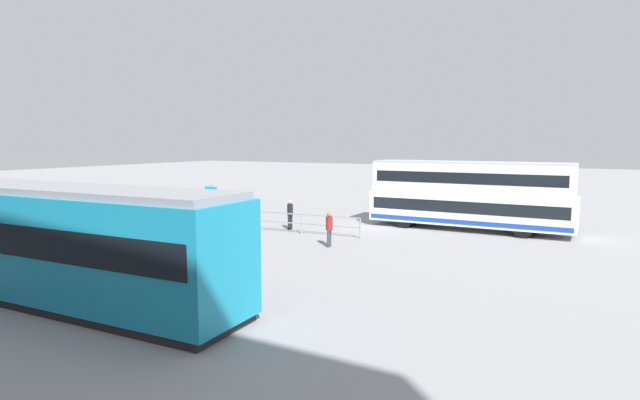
{
  "coord_description": "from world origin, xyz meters",
  "views": [
    {
      "loc": [
        -10.12,
        27.7,
        4.88
      ],
      "look_at": [
        0.24,
        7.73,
        2.32
      ],
      "focal_mm": 28.35,
      "sensor_mm": 36.0,
      "label": 1
    }
  ],
  "objects_px": {
    "tram_yellow": "(45,240)",
    "pedestrian_near_railing": "(290,213)",
    "double_decker_bus": "(469,195)",
    "pedestrian_crossing": "(329,227)",
    "info_sign": "(211,199)"
  },
  "relations": [
    {
      "from": "tram_yellow",
      "to": "pedestrian_near_railing",
      "type": "relative_size",
      "value": 8.51
    },
    {
      "from": "double_decker_bus",
      "to": "tram_yellow",
      "type": "distance_m",
      "value": 21.04
    },
    {
      "from": "tram_yellow",
      "to": "pedestrian_crossing",
      "type": "distance_m",
      "value": 11.99
    },
    {
      "from": "tram_yellow",
      "to": "info_sign",
      "type": "bearing_deg",
      "value": -72.92
    },
    {
      "from": "double_decker_bus",
      "to": "pedestrian_crossing",
      "type": "xyz_separation_m",
      "value": [
        4.86,
        7.78,
        -1.01
      ]
    },
    {
      "from": "tram_yellow",
      "to": "pedestrian_near_railing",
      "type": "distance_m",
      "value": 14.37
    },
    {
      "from": "tram_yellow",
      "to": "pedestrian_crossing",
      "type": "bearing_deg",
      "value": -111.36
    },
    {
      "from": "double_decker_bus",
      "to": "pedestrian_near_railing",
      "type": "height_order",
      "value": "double_decker_bus"
    },
    {
      "from": "pedestrian_near_railing",
      "to": "info_sign",
      "type": "height_order",
      "value": "info_sign"
    },
    {
      "from": "double_decker_bus",
      "to": "pedestrian_crossing",
      "type": "relative_size",
      "value": 6.74
    },
    {
      "from": "info_sign",
      "to": "double_decker_bus",
      "type": "bearing_deg",
      "value": -154.61
    },
    {
      "from": "tram_yellow",
      "to": "double_decker_bus",
      "type": "bearing_deg",
      "value": -115.99
    },
    {
      "from": "tram_yellow",
      "to": "pedestrian_near_railing",
      "type": "bearing_deg",
      "value": -91.25
    },
    {
      "from": "tram_yellow",
      "to": "info_sign",
      "type": "distance_m",
      "value": 13.27
    },
    {
      "from": "tram_yellow",
      "to": "pedestrian_near_railing",
      "type": "height_order",
      "value": "tram_yellow"
    }
  ]
}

